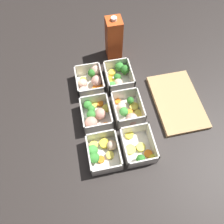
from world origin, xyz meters
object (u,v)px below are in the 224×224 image
object	(u,v)px
container_near_center	(95,115)
juice_carton	(114,38)
container_far_center	(128,111)
container_near_right	(102,152)
container_far_right	(138,148)
container_near_left	(91,81)
container_far_left	(119,77)

from	to	relation	value
container_near_center	juice_carton	world-z (taller)	juice_carton
container_near_center	container_far_center	size ratio (longest dim) A/B	1.03
container_near_center	container_near_right	distance (m)	0.15
container_far_right	container_near_left	bearing A→B (deg)	-159.99
container_near_right	container_far_right	size ratio (longest dim) A/B	0.90
container_far_left	container_far_right	size ratio (longest dim) A/B	0.94
container_far_center	container_far_right	xyz separation A→B (m)	(0.16, -0.00, -0.00)
container_near_left	juice_carton	bearing A→B (deg)	138.92
juice_carton	container_near_left	bearing A→B (deg)	-41.08
container_far_right	juice_carton	xyz separation A→B (m)	(-0.48, 0.01, 0.07)
container_near_right	container_near_left	bearing A→B (deg)	178.03
container_near_center	container_near_right	xyz separation A→B (m)	(0.15, -0.00, -0.00)
container_near_left	container_near_right	world-z (taller)	same
container_far_left	container_far_right	bearing A→B (deg)	0.05
container_far_right	container_far_left	bearing A→B (deg)	-179.95
container_near_left	container_far_right	world-z (taller)	same
container_far_left	container_far_right	world-z (taller)	same
container_near_left	container_near_center	bearing A→B (deg)	-3.69
container_near_left	container_near_center	size ratio (longest dim) A/B	1.04
container_near_right	container_far_right	xyz separation A→B (m)	(0.01, 0.13, -0.00)
container_far_center	container_far_left	bearing A→B (deg)	-179.75
container_far_left	juice_carton	world-z (taller)	juice_carton
container_near_center	juice_carton	distance (m)	0.35
container_near_right	juice_carton	bearing A→B (deg)	163.08
container_near_left	container_near_right	bearing A→B (deg)	-1.97
container_far_center	container_far_right	bearing A→B (deg)	-0.17
container_far_left	container_far_right	distance (m)	0.33
container_near_left	container_near_center	world-z (taller)	same
container_far_left	container_far_center	xyz separation A→B (m)	(0.17, 0.00, -0.00)
container_far_center	container_near_right	bearing A→B (deg)	-42.55
container_far_left	container_near_right	bearing A→B (deg)	-22.65
container_near_right	juice_carton	distance (m)	0.49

